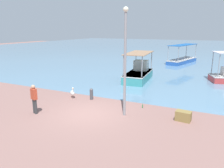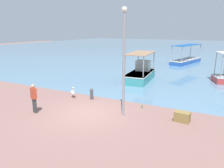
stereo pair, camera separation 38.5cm
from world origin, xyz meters
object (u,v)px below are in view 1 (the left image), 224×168
(pelican, at_px, (72,93))
(glass_bottle, at_px, (143,106))
(fishing_boat_center, at_px, (182,59))
(lamp_post, at_px, (125,57))
(mooring_bollard, at_px, (91,94))
(fisherman_standing, at_px, (34,98))
(fishing_boat_far_left, at_px, (139,73))
(cargo_crate, at_px, (183,116))

(pelican, distance_m, glass_bottle, 5.09)
(fishing_boat_center, distance_m, pelican, 20.80)
(fishing_boat_center, relative_size, pelican, 8.75)
(pelican, relative_size, lamp_post, 0.14)
(lamp_post, height_order, glass_bottle, lamp_post)
(glass_bottle, bearing_deg, mooring_bollard, 178.71)
(fisherman_standing, bearing_deg, pelican, 86.52)
(glass_bottle, bearing_deg, fishing_boat_center, 91.86)
(fishing_boat_far_left, bearing_deg, cargo_crate, -56.91)
(fishing_boat_far_left, relative_size, glass_bottle, 18.14)
(fishing_boat_center, xyz_separation_m, fisherman_standing, (-4.63, -23.66, 0.42))
(fishing_boat_center, distance_m, lamp_post, 21.86)
(cargo_crate, bearing_deg, lamp_post, -168.72)
(fishing_boat_center, bearing_deg, glass_bottle, -88.14)
(fishing_boat_far_left, height_order, fishing_boat_center, fishing_boat_far_left)
(mooring_bollard, distance_m, fisherman_standing, 3.97)
(fishing_boat_center, distance_m, cargo_crate, 21.31)
(fishing_boat_far_left, relative_size, fisherman_standing, 2.90)
(mooring_bollard, height_order, cargo_crate, mooring_bollard)
(fisherman_standing, distance_m, glass_bottle, 6.40)
(mooring_bollard, height_order, glass_bottle, mooring_bollard)
(lamp_post, bearing_deg, fisherman_standing, -157.27)
(fishing_boat_center, height_order, lamp_post, lamp_post)
(glass_bottle, bearing_deg, pelican, -177.98)
(cargo_crate, height_order, glass_bottle, cargo_crate)
(fishing_boat_far_left, relative_size, fishing_boat_center, 0.70)
(pelican, height_order, lamp_post, lamp_post)
(lamp_post, bearing_deg, cargo_crate, 11.28)
(mooring_bollard, xyz_separation_m, cargo_crate, (6.22, -1.01, -0.16))
(fishing_boat_far_left, distance_m, glass_bottle, 7.62)
(fishing_boat_center, relative_size, glass_bottle, 25.93)
(fisherman_standing, bearing_deg, cargo_crate, 18.35)
(fishing_boat_far_left, height_order, glass_bottle, fishing_boat_far_left)
(fishing_boat_center, xyz_separation_m, glass_bottle, (0.65, -20.14, -0.38))
(lamp_post, height_order, fisherman_standing, lamp_post)
(pelican, distance_m, cargo_crate, 7.65)
(pelican, relative_size, cargo_crate, 1.03)
(fisherman_standing, bearing_deg, fishing_boat_center, 78.94)
(fishing_boat_center, xyz_separation_m, pelican, (-4.42, -20.32, -0.11))
(fishing_boat_center, bearing_deg, lamp_post, -89.78)
(lamp_post, height_order, mooring_bollard, lamp_post)
(glass_bottle, bearing_deg, fisherman_standing, -146.34)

